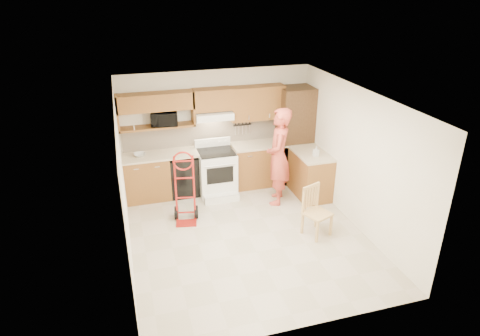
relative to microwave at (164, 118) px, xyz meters
name	(u,v)px	position (x,y,z in m)	size (l,w,h in m)	color
floor	(248,236)	(1.10, -2.08, -1.64)	(4.00, 4.50, 0.02)	beige
ceiling	(249,97)	(1.10, -2.08, 0.88)	(4.00, 4.50, 0.02)	white
wall_back	(217,129)	(1.10, 0.17, -0.38)	(4.00, 0.02, 2.50)	white
wall_front	(305,249)	(1.10, -4.34, -0.38)	(4.00, 0.02, 2.50)	white
wall_left	(123,187)	(-0.91, -2.08, -0.38)	(0.02, 4.50, 2.50)	white
wall_right	(357,158)	(3.11, -2.08, -0.38)	(0.02, 4.50, 2.50)	white
backsplash	(217,131)	(1.10, 0.15, -0.43)	(3.92, 0.03, 0.55)	beige
lower_cab_left	(147,178)	(-0.45, -0.14, -1.18)	(0.90, 0.60, 0.90)	brown
dishwasher	(184,175)	(0.30, -0.14, -1.21)	(0.60, 0.60, 0.85)	black
lower_cab_right	(258,165)	(1.93, -0.14, -1.18)	(1.14, 0.60, 0.90)	brown
countertop_left	(160,155)	(-0.15, -0.13, -0.71)	(1.50, 0.63, 0.04)	beige
countertop_right	(258,144)	(1.93, -0.13, -0.71)	(1.14, 0.63, 0.04)	beige
cab_return_right	(310,175)	(2.80, -0.94, -1.18)	(0.60, 1.00, 0.90)	brown
countertop_return	(312,154)	(2.80, -0.94, -0.71)	(0.63, 1.00, 0.04)	beige
pantry_tall	(294,135)	(2.75, -0.14, -0.58)	(0.70, 0.60, 2.10)	#52351D
upper_cab_left	(155,102)	(-0.15, 0.00, 0.35)	(1.50, 0.33, 0.34)	brown
upper_shelf_mw	(157,127)	(-0.15, 0.00, -0.16)	(1.50, 0.33, 0.04)	brown
upper_cab_center	(212,99)	(0.98, 0.00, 0.31)	(0.76, 0.33, 0.44)	brown
upper_cab_right	(257,103)	(1.93, 0.00, 0.17)	(1.14, 0.33, 0.70)	brown
range_hood	(213,115)	(0.98, -0.06, 0.00)	(0.76, 0.46, 0.14)	white
knife_strip	(242,128)	(1.65, 0.12, -0.39)	(0.40, 0.05, 0.29)	black
microwave	(164,118)	(0.00, 0.00, 0.00)	(0.52, 0.35, 0.29)	black
range	(217,170)	(0.96, -0.37, -1.08)	(0.76, 1.00, 1.11)	white
person	(278,157)	(2.04, -1.02, -0.65)	(0.71, 0.47, 1.96)	#C14738
hand_truck	(185,191)	(0.14, -1.29, -1.00)	(0.50, 0.46, 1.27)	#A71C15
dining_chair	(318,212)	(2.27, -2.37, -1.18)	(0.41, 0.44, 0.91)	#E4C480
soap_bottle	(316,151)	(2.80, -1.11, -0.59)	(0.10, 0.10, 0.21)	white
bowl	(140,155)	(-0.55, -0.13, -0.66)	(0.23, 0.23, 0.06)	white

